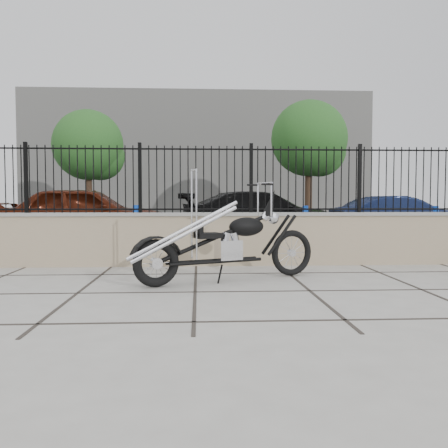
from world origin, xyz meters
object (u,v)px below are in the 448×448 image
car_blue (399,218)px  chopper_motorcycle (225,225)px  car_red (86,214)px  car_black (263,215)px

car_blue → chopper_motorcycle: bearing=137.6°
chopper_motorcycle → car_blue: size_ratio=0.70×
car_red → car_blue: (9.04, 0.66, -0.14)m
chopper_motorcycle → car_red: 7.16m
chopper_motorcycle → car_black: 7.34m
car_black → car_blue: size_ratio=1.26×
chopper_motorcycle → car_red: (-3.45, 6.27, -0.04)m
car_red → car_blue: size_ratio=1.17×
chopper_motorcycle → car_blue: chopper_motorcycle is taller
car_black → car_blue: (4.06, -0.26, -0.07)m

